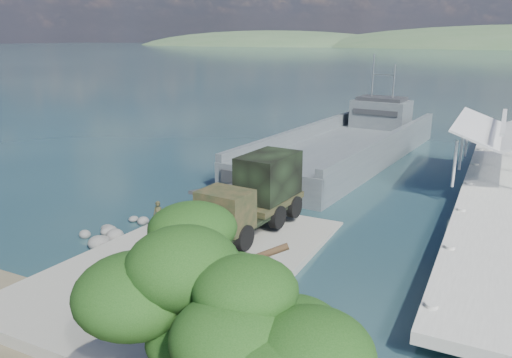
% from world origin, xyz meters
% --- Properties ---
extents(ground, '(1400.00, 1400.00, 0.00)m').
position_xyz_m(ground, '(0.00, 0.00, 0.00)').
color(ground, '#1B3540').
rests_on(ground, ground).
extents(boat_ramp, '(10.00, 18.00, 0.50)m').
position_xyz_m(boat_ramp, '(0.00, -1.00, 0.25)').
color(boat_ramp, gray).
rests_on(boat_ramp, ground).
extents(shoreline_rocks, '(3.20, 5.60, 0.90)m').
position_xyz_m(shoreline_rocks, '(-6.20, 0.50, 0.00)').
color(shoreline_rocks, '#535351').
rests_on(shoreline_rocks, ground).
extents(pier, '(6.40, 44.00, 6.10)m').
position_xyz_m(pier, '(13.00, 18.77, 1.60)').
color(pier, '#ADACA3').
rests_on(pier, ground).
extents(landing_craft, '(11.34, 34.14, 9.97)m').
position_xyz_m(landing_craft, '(0.23, 23.91, 0.82)').
color(landing_craft, '#485055').
rests_on(landing_craft, ground).
extents(military_truck, '(3.40, 8.71, 3.95)m').
position_xyz_m(military_truck, '(0.97, 4.07, 2.47)').
color(military_truck, black).
rests_on(military_truck, boat_ramp).
extents(soldier, '(0.64, 0.46, 1.61)m').
position_xyz_m(soldier, '(-3.06, 0.47, 1.30)').
color(soldier, black).
rests_on(soldier, boat_ramp).
extents(overhang_tree, '(7.29, 6.71, 6.62)m').
position_xyz_m(overhang_tree, '(7.65, -10.40, 5.30)').
color(overhang_tree, '#372216').
rests_on(overhang_tree, ground).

